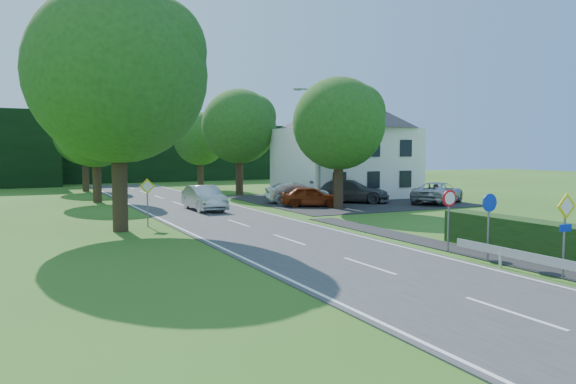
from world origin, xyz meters
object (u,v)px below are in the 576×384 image
streetlight (318,141)px  parked_car_silver_a (297,193)px  parked_car_red (311,196)px  parasol (338,188)px  moving_car (204,198)px  motorcycle (211,197)px  parked_car_grey (350,191)px  parked_car_silver_b (438,193)px

streetlight → parked_car_silver_a: bearing=94.9°
parked_car_red → parasol: (3.38, 2.11, 0.37)m
moving_car → motorcycle: bearing=64.9°
parked_car_red → parked_car_grey: bearing=-43.7°
parked_car_silver_a → parked_car_grey: parked_car_grey is taller
motorcycle → parked_car_red: bearing=-29.0°
motorcycle → parked_car_red: 7.06m
parked_car_silver_b → parasol: 7.21m
parasol → parked_car_silver_b: bearing=-34.6°
motorcycle → parked_car_silver_a: parked_car_silver_a is taller
parked_car_silver_a → parked_car_grey: (3.74, -1.24, 0.08)m
motorcycle → parked_car_red: size_ratio=0.49×
motorcycle → parasol: size_ratio=0.84×
parked_car_silver_a → parked_car_silver_b: parked_car_silver_b is taller
parked_car_grey → parasol: 0.98m
parked_car_red → parked_car_silver_b: size_ratio=0.74×
parked_car_silver_a → parasol: bearing=-83.9°
streetlight → parked_car_silver_a: size_ratio=1.77×
streetlight → parasol: 4.88m
moving_car → parked_car_red: 7.28m
motorcycle → parked_car_silver_a: 6.21m
motorcycle → parked_car_silver_b: bearing=-15.4°
parked_car_red → parked_car_grey: size_ratio=0.71×
motorcycle → parked_car_grey: 10.14m
moving_car → parked_car_silver_b: bearing=-10.2°
moving_car → streetlight: bearing=-6.5°
parasol → parked_car_red: bearing=-148.0°
moving_car → parked_car_silver_a: bearing=13.1°
motorcycle → parked_car_silver_b: (15.04, -6.09, 0.24)m
parked_car_grey → motorcycle: bearing=115.0°
parked_car_red → parked_car_silver_a: 2.68m
moving_car → parked_car_grey: parked_car_grey is taller
parked_car_red → parked_car_grey: 4.29m
moving_car → parked_car_silver_b: moving_car is taller
moving_car → parasol: bearing=6.3°
parked_car_silver_a → parked_car_grey: 3.94m
streetlight → parked_car_grey: (3.51, 1.40, -3.60)m
streetlight → parked_car_red: streetlight is taller
streetlight → parked_car_grey: size_ratio=1.41×
motorcycle → parked_car_silver_a: size_ratio=0.44×
streetlight → parked_car_red: 3.77m
parked_car_grey → parked_car_silver_b: (5.26, -3.40, -0.07)m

